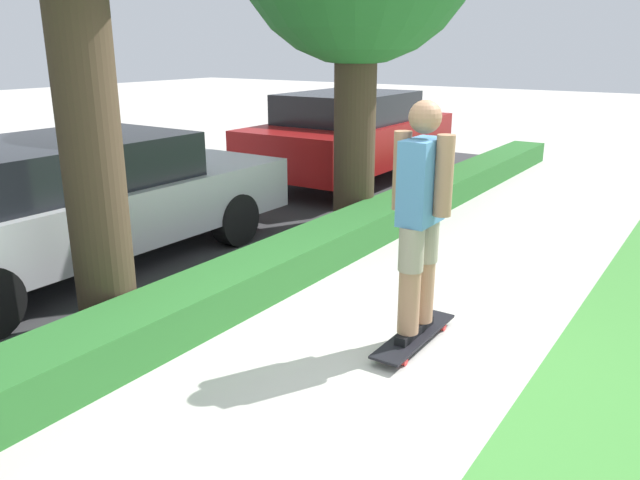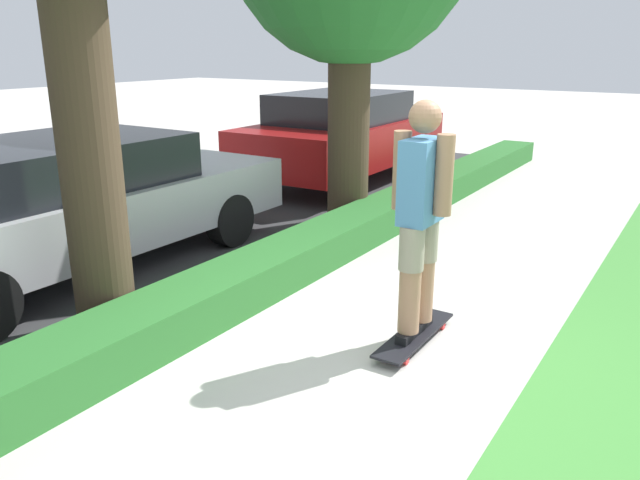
{
  "view_description": "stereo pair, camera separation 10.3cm",
  "coord_description": "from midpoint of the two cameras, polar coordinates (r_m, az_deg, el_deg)",
  "views": [
    {
      "loc": [
        -3.55,
        -1.94,
        2.24
      ],
      "look_at": [
        0.21,
        0.6,
        0.82
      ],
      "focal_mm": 35.0,
      "sensor_mm": 36.0,
      "label": 1
    },
    {
      "loc": [
        -3.61,
        -1.85,
        2.24
      ],
      "look_at": [
        0.21,
        0.6,
        0.82
      ],
      "focal_mm": 35.0,
      "sensor_mm": 36.0,
      "label": 2
    }
  ],
  "objects": [
    {
      "name": "skateboard",
      "position": [
        4.99,
        8.03,
        -8.58
      ],
      "size": [
        1.03,
        0.24,
        0.08
      ],
      "color": "black",
      "rests_on": "ground_plane"
    },
    {
      "name": "street_asphalt",
      "position": [
        7.42,
        -25.52,
        -1.89
      ],
      "size": [
        18.56,
        5.0,
        0.01
      ],
      "color": "#38383A",
      "rests_on": "ground_plane"
    },
    {
      "name": "hedge_row",
      "position": [
        5.41,
        -10.75,
        -5.28
      ],
      "size": [
        18.56,
        0.6,
        0.36
      ],
      "color": "#2D702D",
      "rests_on": "ground_plane"
    },
    {
      "name": "parked_car_rear",
      "position": [
        10.6,
        1.83,
        9.59
      ],
      "size": [
        4.24,
        1.94,
        1.49
      ],
      "rotation": [
        0.0,
        0.0,
        0.02
      ],
      "color": "maroon",
      "rests_on": "ground_plane"
    },
    {
      "name": "skater_person",
      "position": [
        4.65,
        8.53,
        2.27
      ],
      "size": [
        0.51,
        0.46,
        1.79
      ],
      "color": "black",
      "rests_on": "skateboard"
    },
    {
      "name": "parked_car_middle",
      "position": [
        6.85,
        -22.73,
        3.22
      ],
      "size": [
        4.79,
        1.96,
        1.36
      ],
      "rotation": [
        0.0,
        0.0,
        -0.01
      ],
      "color": "#B7B7BC",
      "rests_on": "ground_plane"
    },
    {
      "name": "ground_plane",
      "position": [
        4.63,
        4.3,
        -11.57
      ],
      "size": [
        60.0,
        60.0,
        0.0
      ],
      "primitive_type": "plane",
      "color": "beige"
    }
  ]
}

